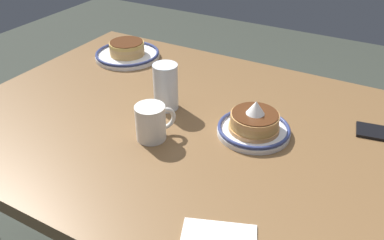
{
  "coord_description": "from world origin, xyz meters",
  "views": [
    {
      "loc": [
        -0.46,
        0.84,
        1.38
      ],
      "look_at": [
        -0.01,
        0.03,
        0.79
      ],
      "focal_mm": 37.41,
      "sensor_mm": 36.0,
      "label": 1
    }
  ],
  "objects_px": {
    "drinking_glass": "(166,89)",
    "cell_phone": "(384,134)",
    "coffee_mug": "(152,122)",
    "plate_center_pancakes": "(254,125)",
    "plate_near_main": "(127,52)"
  },
  "relations": [
    {
      "from": "drinking_glass",
      "to": "cell_phone",
      "type": "relative_size",
      "value": 0.99
    },
    {
      "from": "coffee_mug",
      "to": "cell_phone",
      "type": "xyz_separation_m",
      "value": [
        -0.55,
        -0.32,
        -0.05
      ]
    },
    {
      "from": "drinking_glass",
      "to": "cell_phone",
      "type": "bearing_deg",
      "value": -164.51
    },
    {
      "from": "plate_center_pancakes",
      "to": "cell_phone",
      "type": "xyz_separation_m",
      "value": [
        -0.32,
        -0.17,
        -0.02
      ]
    },
    {
      "from": "coffee_mug",
      "to": "drinking_glass",
      "type": "relative_size",
      "value": 0.75
    },
    {
      "from": "plate_center_pancakes",
      "to": "drinking_glass",
      "type": "xyz_separation_m",
      "value": [
        0.29,
        -0.0,
        0.04
      ]
    },
    {
      "from": "drinking_glass",
      "to": "cell_phone",
      "type": "distance_m",
      "value": 0.63
    },
    {
      "from": "coffee_mug",
      "to": "drinking_glass",
      "type": "height_order",
      "value": "drinking_glass"
    },
    {
      "from": "plate_center_pancakes",
      "to": "coffee_mug",
      "type": "xyz_separation_m",
      "value": [
        0.23,
        0.15,
        0.02
      ]
    },
    {
      "from": "coffee_mug",
      "to": "cell_phone",
      "type": "distance_m",
      "value": 0.64
    },
    {
      "from": "drinking_glass",
      "to": "coffee_mug",
      "type": "bearing_deg",
      "value": 108.94
    },
    {
      "from": "plate_center_pancakes",
      "to": "cell_phone",
      "type": "distance_m",
      "value": 0.36
    },
    {
      "from": "coffee_mug",
      "to": "plate_near_main",
      "type": "bearing_deg",
      "value": -46.09
    },
    {
      "from": "plate_center_pancakes",
      "to": "coffee_mug",
      "type": "distance_m",
      "value": 0.28
    },
    {
      "from": "plate_near_main",
      "to": "cell_phone",
      "type": "relative_size",
      "value": 1.7
    }
  ]
}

